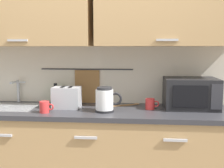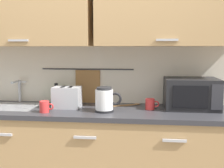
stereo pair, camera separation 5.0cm
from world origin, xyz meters
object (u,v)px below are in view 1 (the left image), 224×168
Objects in this scene: wooden_spoon at (130,105)px; toaster at (67,97)px; dish_soap_bottle at (56,94)px; microwave at (191,93)px; electric_kettle at (105,100)px; mug_near_sink at (45,107)px; mug_by_kettle at (150,104)px.

toaster is at bearing -163.79° from wooden_spoon.
dish_soap_bottle is 0.77× the size of toaster.
toaster is 0.99× the size of wooden_spoon.
microwave is 0.77m from electric_kettle.
electric_kettle reaches higher than toaster.
wooden_spoon is (0.56, 0.16, -0.09)m from toaster.
mug_near_sink and mug_by_kettle have the same top height.
microwave is 1.27m from dish_soap_bottle.
dish_soap_bottle is 1.63× the size of mug_by_kettle.
mug_near_sink is (-1.24, -0.29, -0.09)m from microwave.
toaster is at bearing -50.89° from dish_soap_bottle.
electric_kettle is 1.16× the size of dish_soap_bottle.
microwave is 0.56m from wooden_spoon.
dish_soap_bottle is 0.73m from wooden_spoon.
toaster is (-0.36, 0.12, -0.01)m from electric_kettle.
microwave is 1.78× the size of wooden_spoon.
electric_kettle is at bearing -162.20° from mug_by_kettle.
electric_kettle is 1.89× the size of mug_near_sink.
toaster is (-1.10, -0.09, -0.04)m from microwave.
microwave is at bearing 15.30° from electric_kettle.
dish_soap_bottle is at bearing 93.55° from mug_near_sink.
mug_by_kettle is (0.74, 0.01, -0.05)m from toaster.
mug_near_sink is (-0.49, -0.08, -0.05)m from electric_kettle.
wooden_spoon is at bearing 16.21° from toaster.
toaster reaches higher than wooden_spoon.
electric_kettle is 1.89× the size of mug_by_kettle.
electric_kettle is at bearing -31.22° from dish_soap_bottle.
mug_near_sink is 0.46× the size of wooden_spoon.
electric_kettle reaches higher than mug_near_sink.
electric_kettle reaches higher than dish_soap_bottle.
microwave is 1.80× the size of toaster.
toaster is at bearing 161.94° from electric_kettle.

